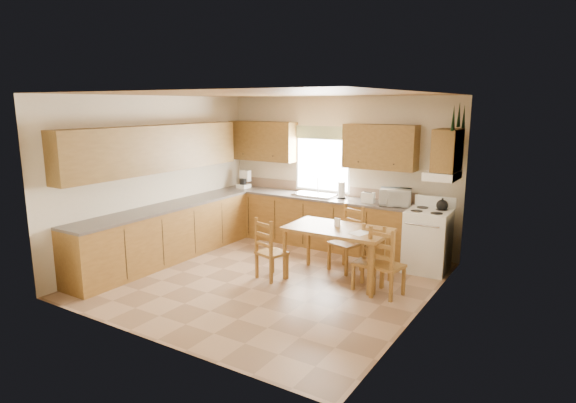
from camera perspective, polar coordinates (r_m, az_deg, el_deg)
The scene contains 35 objects.
floor at distance 7.27m, azimuth -2.29°, elevation -9.20°, with size 4.50×4.50×0.00m, color #9E7B5E.
ceiling at distance 6.80m, azimuth -2.47°, elevation 12.61°, with size 4.50×4.50×0.00m, color brown.
wall_left at distance 8.37m, azimuth -15.23°, elevation 2.74°, with size 4.50×4.50×0.00m, color beige.
wall_right at distance 5.96m, azimuth 15.81°, elevation -0.75°, with size 4.50×4.50×0.00m, color beige.
wall_back at distance 8.83m, azimuth 5.90°, elevation 3.53°, with size 4.50×4.50×0.00m, color beige.
wall_front at distance 5.24m, azimuth -16.38°, elevation -2.43°, with size 4.50×4.50×0.00m, color beige.
lower_cab_back at distance 8.91m, azimuth 2.76°, elevation -2.31°, with size 3.75×0.60×0.88m, color brown.
lower_cab_left at distance 8.24m, azimuth -14.23°, elevation -3.82°, with size 0.60×3.60×0.88m, color brown.
counter_back at distance 8.81m, azimuth 2.79°, elevation 0.60°, with size 3.75×0.63×0.04m, color #59504B.
counter_left at distance 8.13m, azimuth -14.39°, elevation -0.69°, with size 0.63×3.60×0.04m, color #59504B.
backsplash at distance 9.04m, azimuth 3.69°, elevation 1.58°, with size 3.75×0.01×0.18m, color #8A6D54.
upper_cab_back_left at distance 9.42m, azimuth -3.04°, elevation 7.17°, with size 1.41×0.33×0.75m, color brown.
upper_cab_back_right at distance 8.28m, azimuth 10.86°, elevation 6.37°, with size 1.25×0.33×0.75m, color brown.
upper_cab_left at distance 8.09m, azimuth -15.39°, elevation 6.05°, with size 0.33×3.60×0.75m, color brown.
upper_cab_stove at distance 7.50m, azimuth 18.38°, elevation 5.81°, with size 0.33×0.62×0.62m, color brown.
range_hood at distance 7.55m, azimuth 17.83°, elevation 2.98°, with size 0.44×0.62×0.12m, color white.
window_frame at distance 8.91m, azimuth 4.10°, elevation 4.93°, with size 1.13×0.02×1.18m, color white.
window_pane at distance 8.91m, azimuth 4.08°, elevation 4.93°, with size 1.05×0.01×1.10m, color white.
window_valance at distance 8.84m, azimuth 4.05°, elevation 8.13°, with size 1.19×0.01×0.24m, color #496E3B.
sink_basin at distance 8.77m, azimuth 3.22°, elevation 0.80°, with size 0.75×0.45×0.04m, color silver.
pine_decal_a at distance 7.13m, azimuth 19.03°, elevation 9.38°, with size 0.22×0.22×0.36m, color #113416.
pine_decal_b at distance 7.44m, azimuth 19.62°, elevation 9.71°, with size 0.22×0.22×0.36m, color #113416.
pine_decal_c at distance 7.75m, azimuth 20.13°, elevation 9.43°, with size 0.22×0.22×0.36m, color #113416.
stove at distance 7.80m, azimuth 16.20°, elevation -4.56°, with size 0.64×0.66×0.94m, color white.
coffeemaker at distance 9.58m, azimuth -5.29°, elevation 2.69°, with size 0.22×0.26×0.37m, color white.
paper_towel at distance 8.56m, azimuth 6.36°, elevation 1.35°, with size 0.13×0.13×0.29m, color white.
toaster at distance 8.25m, azimuth 9.46°, elevation 0.45°, with size 0.22×0.14×0.18m, color white.
microwave at distance 8.10m, azimuth 12.62°, elevation 0.51°, with size 0.47×0.34×0.28m, color white.
dining_table at distance 7.15m, azimuth 5.87°, elevation -6.21°, with size 1.49×0.85×0.80m, color brown.
chair_near_left at distance 7.16m, azimuth -1.95°, elevation -5.59°, with size 0.39×0.37×0.93m, color brown.
chair_near_right at distance 6.68m, azimuth 11.66°, elevation -6.95°, with size 0.40×0.39×0.96m, color brown.
chair_far_left at distance 6.86m, azimuth 9.53°, elevation -6.69°, with size 0.37×0.36×0.89m, color brown.
chair_far_right at distance 7.54m, azimuth 6.85°, elevation -4.44°, with size 0.42×0.40×1.01m, color brown.
table_paper at distance 6.80m, azimuth 8.53°, elevation -3.70°, with size 0.22×0.29×0.00m, color white.
table_card at distance 7.08m, azimuth 5.87°, elevation -2.49°, with size 0.10×0.02×0.13m, color white.
Camera 1 is at (3.84, -5.61, 2.58)m, focal length 30.00 mm.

